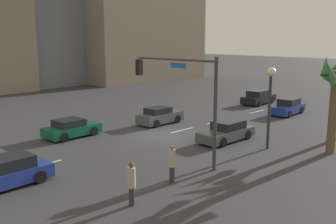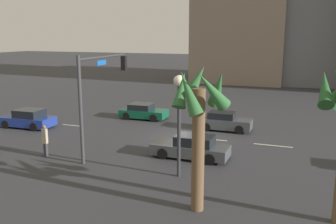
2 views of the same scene
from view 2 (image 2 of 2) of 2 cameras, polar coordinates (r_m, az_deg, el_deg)
The scene contains 14 objects.
ground_plane at distance 26.30m, azimuth 1.90°, elevation -3.76°, with size 220.00×220.00×0.00m, color #333338.
lane_stripe_2 at distance 25.07m, azimuth 15.83°, elevation -4.98°, with size 2.48×0.14×0.01m, color silver.
lane_stripe_3 at distance 25.72m, azimuth 6.47°, elevation -4.18°, with size 2.39×0.14×0.01m, color silver.
lane_stripe_4 at distance 30.33m, azimuth -14.45°, elevation -2.01°, with size 1.87×0.14×0.01m, color silver.
lane_stripe_5 at distance 31.96m, azimuth -18.49°, elevation -1.55°, with size 1.91×0.14×0.01m, color silver.
car_0 at distance 28.16m, azimuth 8.63°, elevation -1.49°, with size 3.97×1.82×1.38m.
car_1 at distance 21.69m, azimuth 3.61°, elevation -5.46°, with size 4.50×1.85×1.36m.
car_2 at distance 30.70m, azimuth -20.75°, elevation -1.02°, with size 4.24×2.08×1.42m.
car_5 at distance 31.75m, azimuth -3.83°, elevation 0.05°, with size 4.02×2.09×1.29m.
traffic_signal at distance 22.21m, azimuth -10.61°, elevation 4.07°, with size 0.52×6.04×6.00m.
streetlamp at distance 18.09m, azimuth 1.71°, elevation 1.10°, with size 0.56×0.56×5.16m.
pedestrian_0 at distance 23.01m, azimuth -18.38°, elevation -4.05°, with size 0.36×0.36×1.89m.
palm_tree_1 at distance 14.36m, azimuth 4.81°, elevation 0.04°, with size 2.39×2.41×5.95m.
building_1 at distance 61.73m, azimuth 21.66°, elevation 12.28°, with size 10.82×17.02×16.89m, color slate.
Camera 2 is at (-8.14, 24.00, 7.04)m, focal length 39.63 mm.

